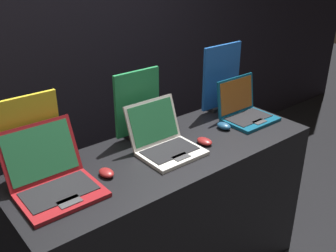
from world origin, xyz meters
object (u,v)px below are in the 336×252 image
mouse_middle (205,141)px  laptop_back (245,110)px  promo_stand_back (221,79)px  laptop_middle (164,141)px  promo_stand_front (31,137)px  promo_stand_middle (137,106)px  mouse_front (106,173)px  laptop_front (53,178)px  mouse_back (224,126)px

mouse_middle → laptop_back: laptop_back is taller
mouse_middle → promo_stand_back: size_ratio=0.23×
laptop_middle → laptop_back: size_ratio=1.05×
mouse_middle → promo_stand_back: bearing=35.1°
promo_stand_front → promo_stand_middle: (0.63, 0.01, -0.00)m
mouse_front → promo_stand_front: bearing=133.9°
mouse_middle → promo_stand_middle: promo_stand_middle is taller
promo_stand_front → laptop_back: 1.32m
promo_stand_middle → laptop_back: bearing=-19.3°
promo_stand_back → laptop_front: bearing=-171.0°
promo_stand_middle → mouse_back: promo_stand_middle is taller
promo_stand_front → laptop_middle: size_ratio=1.18×
laptop_back → mouse_back: size_ratio=3.38×
mouse_back → mouse_middle: bearing=-163.3°
mouse_middle → promo_stand_middle: (-0.23, 0.33, 0.17)m
promo_stand_middle → laptop_front: bearing=-160.6°
laptop_middle → mouse_back: bearing=-1.4°
promo_stand_front → promo_stand_back: 1.30m
laptop_front → promo_stand_front: bearing=90.0°
promo_stand_front → laptop_front: bearing=-90.0°
mouse_front → promo_stand_middle: size_ratio=0.24×
laptop_front → laptop_back: 1.30m
promo_stand_middle → promo_stand_back: promo_stand_back is taller
laptop_middle → promo_stand_back: promo_stand_back is taller
laptop_back → mouse_back: laptop_back is taller
laptop_middle → promo_stand_middle: bearing=90.0°
mouse_middle → mouse_back: 0.24m
mouse_front → laptop_back: laptop_back is taller
laptop_front → promo_stand_front: 0.25m
laptop_middle → laptop_front: bearing=177.7°
laptop_back → promo_stand_middle: bearing=160.7°
promo_stand_middle → mouse_back: (0.46, -0.26, -0.17)m
laptop_front → promo_stand_front: size_ratio=0.97×
mouse_front → mouse_middle: (0.61, -0.06, -0.00)m
mouse_back → promo_stand_back: size_ratio=0.22×
mouse_middle → laptop_middle: bearing=160.5°
mouse_back → mouse_front: bearing=-179.3°
promo_stand_front → laptop_back: bearing=-9.8°
laptop_middle → mouse_front: bearing=-176.7°
laptop_middle → promo_stand_front: bearing=159.4°
laptop_front → mouse_front: bearing=-10.6°
mouse_middle → promo_stand_back: promo_stand_back is taller
laptop_front → mouse_middle: 0.86m
promo_stand_middle → laptop_back: size_ratio=1.22×
laptop_back → laptop_middle: bearing=-178.9°
mouse_middle → laptop_back: 0.45m
laptop_front → promo_stand_middle: (0.63, 0.22, 0.12)m
mouse_front → mouse_back: 0.83m
promo_stand_front → mouse_middle: bearing=-20.3°
laptop_front → laptop_back: laptop_front is taller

